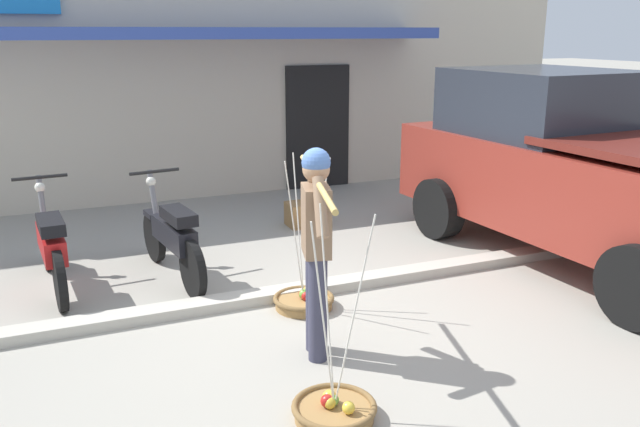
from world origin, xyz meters
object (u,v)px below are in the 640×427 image
(motorcycle_second_in_row, at_px, (172,238))
(wooden_crate, at_px, (304,214))
(fruit_vendor, at_px, (316,239))
(parked_truck, at_px, (581,170))
(fruit_basket_left_side, at_px, (304,300))
(motorcycle_nearest_shop, at_px, (51,247))
(fruit_basket_right_side, at_px, (334,409))

(motorcycle_second_in_row, distance_m, wooden_crate, 2.38)
(fruit_vendor, height_order, parked_truck, parked_truck)
(fruit_basket_left_side, bearing_deg, motorcycle_nearest_shop, 146.91)
(fruit_basket_left_side, height_order, motorcycle_second_in_row, fruit_basket_left_side)
(motorcycle_nearest_shop, bearing_deg, parked_truck, -12.78)
(fruit_vendor, xyz_separation_m, parked_truck, (3.64, 1.05, 0.05))
(fruit_basket_right_side, bearing_deg, motorcycle_second_in_row, 99.34)
(fruit_basket_right_side, height_order, parked_truck, parked_truck)
(fruit_basket_right_side, bearing_deg, fruit_vendor, 74.93)
(fruit_basket_right_side, xyz_separation_m, wooden_crate, (1.48, 4.33, 0.08))
(fruit_vendor, height_order, motorcycle_nearest_shop, fruit_vendor)
(fruit_basket_right_side, distance_m, wooden_crate, 4.58)
(fruit_basket_right_side, bearing_deg, wooden_crate, 71.17)
(fruit_vendor, bearing_deg, motorcycle_nearest_shop, 129.69)
(fruit_basket_left_side, xyz_separation_m, parked_truck, (3.40, 0.15, 0.95))
(motorcycle_second_in_row, bearing_deg, wooden_crate, 33.18)
(motorcycle_nearest_shop, relative_size, motorcycle_second_in_row, 1.00)
(motorcycle_nearest_shop, relative_size, wooden_crate, 4.14)
(parked_truck, bearing_deg, motorcycle_nearest_shop, 167.22)
(fruit_vendor, xyz_separation_m, fruit_basket_left_side, (0.24, 0.90, -0.90))
(wooden_crate, bearing_deg, motorcycle_second_in_row, -146.82)
(fruit_basket_right_side, height_order, wooden_crate, fruit_basket_right_side)
(motorcycle_nearest_shop, height_order, wooden_crate, motorcycle_nearest_shop)
(parked_truck, xyz_separation_m, wooden_crate, (-2.41, 2.39, -0.87))
(fruit_vendor, xyz_separation_m, wooden_crate, (1.24, 3.43, -0.82))
(fruit_basket_left_side, relative_size, fruit_basket_right_side, 1.00)
(fruit_vendor, bearing_deg, parked_truck, 16.02)
(fruit_basket_left_side, distance_m, motorcycle_nearest_shop, 2.60)
(fruit_basket_right_side, distance_m, motorcycle_second_in_row, 3.10)
(fruit_vendor, height_order, fruit_basket_left_side, fruit_vendor)
(motorcycle_nearest_shop, bearing_deg, fruit_vendor, -50.31)
(fruit_basket_left_side, relative_size, motorcycle_second_in_row, 0.80)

